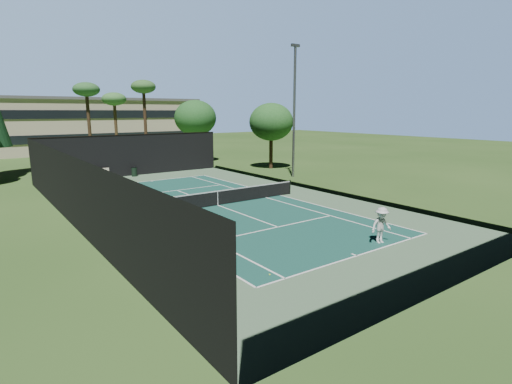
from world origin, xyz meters
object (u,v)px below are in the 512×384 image
at_px(player, 381,225).
at_px(tennis_ball_d, 113,206).
at_px(tennis_ball_a, 270,275).
at_px(park_bench, 101,174).
at_px(tennis_net, 218,197).
at_px(trash_bin, 134,172).
at_px(tennis_ball_c, 174,197).
at_px(tennis_ball_b, 153,204).

distance_m(player, tennis_ball_d, 17.21).
xyz_separation_m(tennis_ball_a, park_bench, (1.04, 26.77, 0.51)).
distance_m(tennis_net, tennis_ball_a, 12.11).
xyz_separation_m(park_bench, trash_bin, (3.07, -0.10, -0.07)).
height_order(player, trash_bin, player).
bearing_deg(tennis_ball_c, tennis_net, -73.38).
xyz_separation_m(player, tennis_ball_d, (-8.18, 15.12, -0.84)).
bearing_deg(tennis_ball_b, tennis_ball_a, -93.91).
bearing_deg(tennis_ball_a, tennis_ball_b, 86.09).
bearing_deg(trash_bin, tennis_ball_c, -95.07).
xyz_separation_m(tennis_ball_b, park_bench, (0.07, 12.64, 0.51)).
height_order(tennis_ball_c, park_bench, park_bench).
relative_size(tennis_net, trash_bin, 13.65).
bearing_deg(trash_bin, tennis_ball_a, -98.76).
bearing_deg(tennis_ball_d, trash_bin, 64.38).
bearing_deg(tennis_ball_b, tennis_net, -39.84).
relative_size(tennis_ball_b, trash_bin, 0.08).
height_order(tennis_net, trash_bin, tennis_net).
bearing_deg(park_bench, trash_bin, -1.90).
height_order(tennis_ball_a, trash_bin, trash_bin).
bearing_deg(tennis_ball_b, player, -67.94).
bearing_deg(trash_bin, tennis_ball_b, -104.08).
relative_size(tennis_ball_b, tennis_ball_c, 1.00).
relative_size(tennis_net, tennis_ball_c, 170.13).
height_order(tennis_ball_a, tennis_ball_c, tennis_ball_c).
xyz_separation_m(tennis_ball_c, park_bench, (-2.08, 11.25, 0.51)).
bearing_deg(tennis_net, tennis_ball_d, 147.14).
bearing_deg(tennis_ball_c, tennis_ball_d, -174.22).
xyz_separation_m(tennis_ball_c, tennis_ball_d, (-4.58, -0.46, -0.00)).
height_order(tennis_net, tennis_ball_b, tennis_net).
xyz_separation_m(tennis_net, trash_bin, (-0.28, 15.39, -0.08)).
bearing_deg(tennis_ball_d, tennis_ball_c, 5.78).
bearing_deg(tennis_ball_a, tennis_ball_d, 95.54).
bearing_deg(trash_bin, tennis_ball_d, -115.62).
relative_size(tennis_ball_d, park_bench, 0.05).
height_order(player, park_bench, player).
xyz_separation_m(tennis_ball_a, tennis_ball_c, (3.12, 15.52, 0.00)).
bearing_deg(park_bench, tennis_net, -77.81).
xyz_separation_m(tennis_ball_a, tennis_ball_b, (0.96, 14.13, 0.00)).
distance_m(tennis_net, trash_bin, 15.39).
bearing_deg(tennis_ball_a, tennis_net, 68.76).
xyz_separation_m(tennis_ball_b, tennis_ball_c, (2.15, 1.39, 0.00)).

